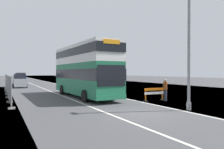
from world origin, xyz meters
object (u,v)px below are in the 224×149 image
(car_receding_mid, at_px, (20,79))
(lamppost_foreground, at_px, (189,43))
(car_oncoming_near, at_px, (20,81))
(pedestrian_at_kerb, at_px, (165,90))
(roadworks_barrier, at_px, (154,93))
(double_decker_bus, at_px, (84,70))

(car_receding_mid, bearing_deg, lamppost_foreground, -78.53)
(car_oncoming_near, height_order, pedestrian_at_kerb, car_oncoming_near)
(car_oncoming_near, distance_m, pedestrian_at_kerb, 24.34)
(roadworks_barrier, relative_size, pedestrian_at_kerb, 1.03)
(roadworks_barrier, xyz_separation_m, car_receding_mid, (-8.01, 30.69, 0.38))
(double_decker_bus, relative_size, car_oncoming_near, 2.77)
(car_receding_mid, bearing_deg, double_decker_bus, -81.52)
(double_decker_bus, distance_m, car_receding_mid, 25.57)
(lamppost_foreground, height_order, car_oncoming_near, lamppost_foreground)
(lamppost_foreground, xyz_separation_m, car_receding_mid, (-7.15, 35.21, -3.16))
(car_receding_mid, bearing_deg, pedestrian_at_kerb, -74.18)
(roadworks_barrier, distance_m, car_receding_mid, 31.72)
(roadworks_barrier, bearing_deg, double_decker_bus, 127.94)
(car_oncoming_near, relative_size, pedestrian_at_kerb, 2.26)
(roadworks_barrier, height_order, pedestrian_at_kerb, pedestrian_at_kerb)
(pedestrian_at_kerb, bearing_deg, roadworks_barrier, 151.21)
(lamppost_foreground, relative_size, pedestrian_at_kerb, 4.86)
(lamppost_foreground, distance_m, pedestrian_at_kerb, 5.50)
(lamppost_foreground, relative_size, car_oncoming_near, 2.15)
(lamppost_foreground, height_order, pedestrian_at_kerb, lamppost_foreground)
(lamppost_foreground, height_order, roadworks_barrier, lamppost_foreground)
(car_receding_mid, bearing_deg, car_oncoming_near, -95.19)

